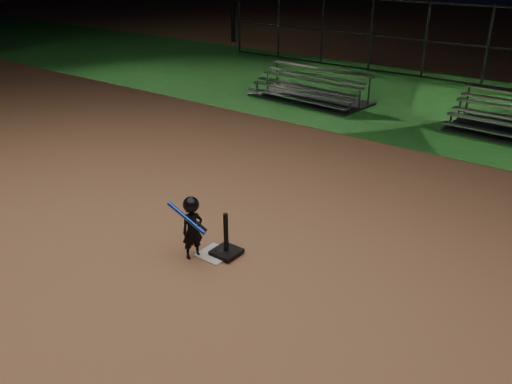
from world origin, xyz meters
name	(u,v)px	position (x,y,z in m)	size (l,w,h in m)	color
ground	(215,255)	(0.00, 0.00, 0.00)	(80.00, 80.00, 0.00)	#996745
grass_strip	(449,106)	(0.00, 10.00, 0.01)	(60.00, 8.00, 0.01)	#1E5E20
home_plate	(215,254)	(0.00, 0.00, 0.01)	(0.45, 0.45, 0.02)	beige
batting_tee	(226,247)	(0.14, 0.10, 0.14)	(0.38, 0.38, 0.65)	black
child_batter	(192,226)	(-0.21, -0.23, 0.51)	(0.58, 0.45, 0.96)	black
bleacher_left	(310,94)	(-3.51, 8.21, 0.17)	(3.56, 1.92, 0.85)	#B8B8BD
backstop_fence	(487,47)	(0.00, 13.00, 1.25)	(20.08, 0.08, 2.50)	#38383D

